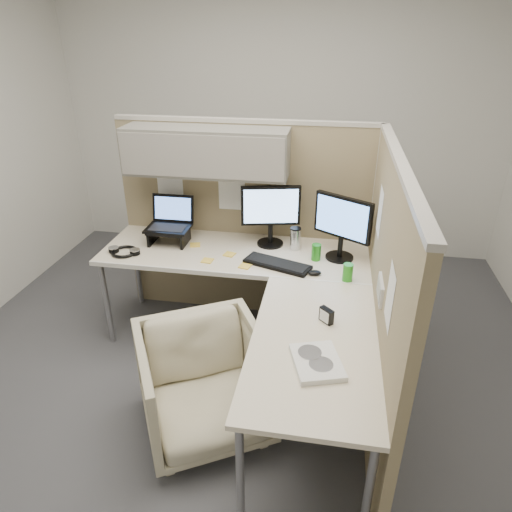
% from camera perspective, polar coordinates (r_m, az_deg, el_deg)
% --- Properties ---
extents(ground, '(4.50, 4.50, 0.00)m').
position_cam_1_polar(ground, '(3.36, -2.49, -14.89)').
color(ground, '#404046').
rests_on(ground, ground).
extents(partition_back, '(2.00, 0.36, 1.63)m').
position_cam_1_polar(partition_back, '(3.55, -3.48, 8.13)').
color(partition_back, '#907F5E').
rests_on(partition_back, ground).
extents(partition_right, '(0.07, 2.03, 1.63)m').
position_cam_1_polar(partition_right, '(2.78, 15.35, -4.75)').
color(partition_right, '#907F5E').
rests_on(partition_right, ground).
extents(desk, '(2.00, 1.98, 0.73)m').
position_cam_1_polar(desk, '(3.03, 0.06, -3.83)').
color(desk, beige).
rests_on(desk, ground).
extents(office_chair, '(0.95, 0.93, 0.74)m').
position_cam_1_polar(office_chair, '(2.80, -6.49, -15.07)').
color(office_chair, beige).
rests_on(office_chair, ground).
extents(monitor_left, '(0.44, 0.20, 0.47)m').
position_cam_1_polar(monitor_left, '(3.40, 1.85, 5.66)').
color(monitor_left, black).
rests_on(monitor_left, desk).
extents(monitor_right, '(0.39, 0.26, 0.47)m').
position_cam_1_polar(monitor_right, '(3.24, 10.73, 4.08)').
color(monitor_right, black).
rests_on(monitor_right, desk).
extents(laptop_station, '(0.33, 0.28, 0.34)m').
position_cam_1_polar(laptop_station, '(3.57, -10.75, 3.73)').
color(laptop_station, black).
rests_on(laptop_station, desk).
extents(keyboard, '(0.50, 0.30, 0.02)m').
position_cam_1_polar(keyboard, '(3.19, 2.68, -1.03)').
color(keyboard, black).
rests_on(keyboard, desk).
extents(mouse, '(0.10, 0.08, 0.03)m').
position_cam_1_polar(mouse, '(3.10, 7.35, -2.10)').
color(mouse, black).
rests_on(mouse, desk).
extents(travel_mug, '(0.08, 0.08, 0.17)m').
position_cam_1_polar(travel_mug, '(3.41, 4.93, 2.20)').
color(travel_mug, silver).
rests_on(travel_mug, desk).
extents(soda_can_green, '(0.07, 0.07, 0.12)m').
position_cam_1_polar(soda_can_green, '(3.04, 11.40, -2.03)').
color(soda_can_green, '#268C1E').
rests_on(soda_can_green, desk).
extents(soda_can_silver, '(0.07, 0.07, 0.12)m').
position_cam_1_polar(soda_can_silver, '(3.28, 7.53, 0.48)').
color(soda_can_silver, '#268C1E').
rests_on(soda_can_silver, desk).
extents(sticky_note_b, '(0.09, 0.09, 0.01)m').
position_cam_1_polar(sticky_note_b, '(3.18, -1.39, -1.28)').
color(sticky_note_b, yellow).
rests_on(sticky_note_b, desk).
extents(sticky_note_a, '(0.08, 0.08, 0.01)m').
position_cam_1_polar(sticky_note_a, '(3.27, -6.10, -0.57)').
color(sticky_note_a, yellow).
rests_on(sticky_note_a, desk).
extents(sticky_note_c, '(0.09, 0.09, 0.01)m').
position_cam_1_polar(sticky_note_c, '(3.52, -7.62, 1.39)').
color(sticky_note_c, yellow).
rests_on(sticky_note_c, desk).
extents(sticky_note_d, '(0.09, 0.09, 0.01)m').
position_cam_1_polar(sticky_note_d, '(3.35, -3.34, 0.21)').
color(sticky_note_d, yellow).
rests_on(sticky_note_d, desk).
extents(headphones, '(0.24, 0.20, 0.04)m').
position_cam_1_polar(headphones, '(3.50, -16.14, 0.55)').
color(headphones, black).
rests_on(headphones, desk).
extents(paper_stack, '(0.30, 0.34, 0.03)m').
position_cam_1_polar(paper_stack, '(2.33, 7.62, -13.00)').
color(paper_stack, white).
rests_on(paper_stack, desk).
extents(desk_clock, '(0.09, 0.09, 0.09)m').
position_cam_1_polar(desk_clock, '(2.62, 8.79, -7.36)').
color(desk_clock, black).
rests_on(desk_clock, desk).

